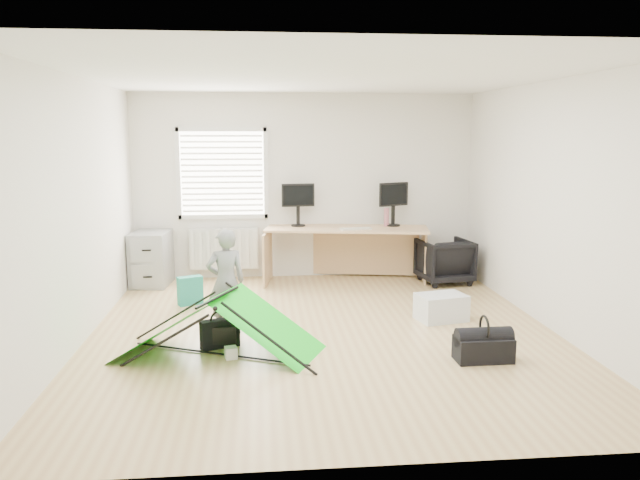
{
  "coord_description": "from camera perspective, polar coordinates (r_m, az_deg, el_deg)",
  "views": [
    {
      "loc": [
        -0.66,
        -6.44,
        2.14
      ],
      "look_at": [
        0.0,
        0.4,
        0.95
      ],
      "focal_mm": 35.0,
      "sensor_mm": 36.0,
      "label": 1
    }
  ],
  "objects": [
    {
      "name": "keyboard",
      "position": [
        8.79,
        3.29,
        1.03
      ],
      "size": [
        0.45,
        0.22,
        0.02
      ],
      "primitive_type": "cube",
      "rotation": [
        0.0,
        0.0,
        0.17
      ],
      "color": "beige",
      "rests_on": "desk"
    },
    {
      "name": "tote_bag",
      "position": [
        8.01,
        -11.79,
        -4.55
      ],
      "size": [
        0.33,
        0.24,
        0.36
      ],
      "primitive_type": "cube",
      "rotation": [
        0.0,
        0.0,
        0.42
      ],
      "color": "#1C836F",
      "rests_on": "ground"
    },
    {
      "name": "thermos",
      "position": [
        9.13,
        6.1,
        2.1
      ],
      "size": [
        0.07,
        0.07,
        0.26
      ],
      "primitive_type": "cylinder",
      "rotation": [
        0.0,
        0.0,
        -0.0
      ],
      "color": "#AD616E",
      "rests_on": "desk"
    },
    {
      "name": "desk",
      "position": [
        9.02,
        2.44,
        -1.33
      ],
      "size": [
        2.41,
        1.13,
        0.79
      ],
      "primitive_type": "cube",
      "rotation": [
        0.0,
        0.0,
        -0.18
      ],
      "color": "tan",
      "rests_on": "ground"
    },
    {
      "name": "laptop_bag",
      "position": [
        6.41,
        -9.15,
        -8.43
      ],
      "size": [
        0.4,
        0.25,
        0.29
      ],
      "primitive_type": "cube",
      "rotation": [
        0.0,
        0.0,
        0.37
      ],
      "color": "black",
      "rests_on": "ground"
    },
    {
      "name": "kite",
      "position": [
        6.14,
        -9.23,
        -7.81
      ],
      "size": [
        2.05,
        1.53,
        0.58
      ],
      "primitive_type": null,
      "rotation": [
        0.0,
        0.0,
        -0.43
      ],
      "color": "#14D21D",
      "rests_on": "ground"
    },
    {
      "name": "white_box",
      "position": [
        6.13,
        -8.14,
        -10.17
      ],
      "size": [
        0.13,
        0.13,
        0.11
      ],
      "primitive_type": "cube",
      "rotation": [
        0.0,
        0.0,
        0.23
      ],
      "color": "silver",
      "rests_on": "ground"
    },
    {
      "name": "storage_crate",
      "position": [
        7.35,
        11.03,
        -6.06
      ],
      "size": [
        0.61,
        0.49,
        0.3
      ],
      "primitive_type": "cube",
      "rotation": [
        0.0,
        0.0,
        0.22
      ],
      "color": "silver",
      "rests_on": "ground"
    },
    {
      "name": "monitor_right",
      "position": [
        9.15,
        6.7,
        2.74
      ],
      "size": [
        0.49,
        0.3,
        0.47
      ],
      "primitive_type": "cube",
      "rotation": [
        0.0,
        0.0,
        0.43
      ],
      "color": "black",
      "rests_on": "desk"
    },
    {
      "name": "window",
      "position": [
        9.18,
        -8.92,
        6.03
      ],
      "size": [
        1.2,
        0.06,
        1.2
      ],
      "primitive_type": "cube",
      "color": "silver",
      "rests_on": "back_wall"
    },
    {
      "name": "person",
      "position": [
        6.72,
        -8.6,
        -3.8
      ],
      "size": [
        0.47,
        0.37,
        1.14
      ],
      "primitive_type": "imported",
      "rotation": [
        0.0,
        0.0,
        3.4
      ],
      "color": "gray",
      "rests_on": "ground"
    },
    {
      "name": "filing_cabinet",
      "position": [
        9.12,
        -15.17,
        -1.64
      ],
      "size": [
        0.55,
        0.7,
        0.76
      ],
      "primitive_type": "cube",
      "rotation": [
        0.0,
        0.0,
        -0.1
      ],
      "color": "gray",
      "rests_on": "ground"
    },
    {
      "name": "duffel_bag",
      "position": [
        6.18,
        14.71,
        -9.61
      ],
      "size": [
        0.54,
        0.28,
        0.23
      ],
      "primitive_type": "cube",
      "rotation": [
        0.0,
        0.0,
        0.02
      ],
      "color": "black",
      "rests_on": "ground"
    },
    {
      "name": "office_chair",
      "position": [
        9.11,
        11.31,
        -1.89
      ],
      "size": [
        0.77,
        0.79,
        0.64
      ],
      "primitive_type": "imported",
      "rotation": [
        0.0,
        0.0,
        3.28
      ],
      "color": "black",
      "rests_on": "ground"
    },
    {
      "name": "back_wall",
      "position": [
        9.24,
        -1.4,
        4.93
      ],
      "size": [
        5.0,
        0.02,
        2.7
      ],
      "primitive_type": "cube",
      "color": "silver",
      "rests_on": "ground"
    },
    {
      "name": "radiator",
      "position": [
        9.28,
        -8.76,
        -0.78
      ],
      "size": [
        1.0,
        0.12,
        0.6
      ],
      "primitive_type": "cube",
      "color": "silver",
      "rests_on": "back_wall"
    },
    {
      "name": "monitor_left",
      "position": [
        9.07,
        -2.02,
        2.71
      ],
      "size": [
        0.48,
        0.16,
        0.46
      ],
      "primitive_type": "cube",
      "rotation": [
        0.0,
        0.0,
        0.12
      ],
      "color": "black",
      "rests_on": "desk"
    },
    {
      "name": "ground",
      "position": [
        6.81,
        0.33,
        -8.47
      ],
      "size": [
        5.5,
        5.5,
        0.0
      ],
      "primitive_type": "plane",
      "color": "tan",
      "rests_on": "ground"
    }
  ]
}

